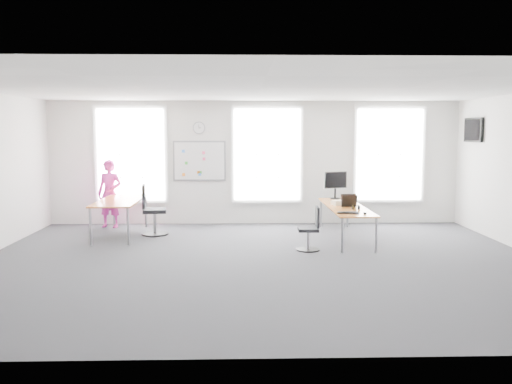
{
  "coord_description": "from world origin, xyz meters",
  "views": [
    {
      "loc": [
        -0.33,
        -9.23,
        2.29
      ],
      "look_at": [
        -0.05,
        1.2,
        1.1
      ],
      "focal_mm": 38.0,
      "sensor_mm": 36.0,
      "label": 1
    }
  ],
  "objects_px": {
    "desk_left": "(120,203)",
    "headphones": "(356,207)",
    "keyboard": "(348,213)",
    "person": "(110,194)",
    "desk_right": "(346,208)",
    "chair_left": "(152,213)",
    "monitor": "(335,183)",
    "chair_right": "(311,231)"
  },
  "relations": [
    {
      "from": "chair_right",
      "to": "monitor",
      "type": "relative_size",
      "value": 1.32
    },
    {
      "from": "desk_left",
      "to": "person",
      "type": "distance_m",
      "value": 1.13
    },
    {
      "from": "headphones",
      "to": "monitor",
      "type": "distance_m",
      "value": 1.74
    },
    {
      "from": "desk_left",
      "to": "headphones",
      "type": "xyz_separation_m",
      "value": [
        4.96,
        -0.94,
        0.01
      ]
    },
    {
      "from": "desk_right",
      "to": "chair_left",
      "type": "relative_size",
      "value": 2.57
    },
    {
      "from": "keyboard",
      "to": "headphones",
      "type": "relative_size",
      "value": 2.59
    },
    {
      "from": "desk_right",
      "to": "monitor",
      "type": "xyz_separation_m",
      "value": [
        -0.01,
        1.21,
        0.43
      ]
    },
    {
      "from": "desk_left",
      "to": "chair_left",
      "type": "xyz_separation_m",
      "value": [
        0.66,
        0.07,
        -0.24
      ]
    },
    {
      "from": "keyboard",
      "to": "person",
      "type": "bearing_deg",
      "value": 168.55
    },
    {
      "from": "chair_left",
      "to": "monitor",
      "type": "height_order",
      "value": "monitor"
    },
    {
      "from": "desk_left",
      "to": "person",
      "type": "xyz_separation_m",
      "value": [
        -0.47,
        1.03,
        0.08
      ]
    },
    {
      "from": "chair_left",
      "to": "headphones",
      "type": "bearing_deg",
      "value": -111.2
    },
    {
      "from": "desk_left",
      "to": "headphones",
      "type": "distance_m",
      "value": 5.05
    },
    {
      "from": "desk_right",
      "to": "chair_left",
      "type": "height_order",
      "value": "chair_left"
    },
    {
      "from": "person",
      "to": "keyboard",
      "type": "distance_m",
      "value": 5.74
    },
    {
      "from": "headphones",
      "to": "monitor",
      "type": "height_order",
      "value": "monitor"
    },
    {
      "from": "desk_right",
      "to": "person",
      "type": "distance_m",
      "value": 5.52
    },
    {
      "from": "chair_right",
      "to": "person",
      "type": "bearing_deg",
      "value": -118.97
    },
    {
      "from": "desk_right",
      "to": "desk_left",
      "type": "xyz_separation_m",
      "value": [
        -4.85,
        0.44,
        0.07
      ]
    },
    {
      "from": "chair_right",
      "to": "person",
      "type": "relative_size",
      "value": 0.53
    },
    {
      "from": "desk_right",
      "to": "person",
      "type": "relative_size",
      "value": 1.78
    },
    {
      "from": "desk_right",
      "to": "chair_left",
      "type": "xyz_separation_m",
      "value": [
        -4.19,
        0.52,
        -0.16
      ]
    },
    {
      "from": "person",
      "to": "desk_left",
      "type": "bearing_deg",
      "value": -53.26
    },
    {
      "from": "person",
      "to": "chair_right",
      "type": "bearing_deg",
      "value": -18.27
    },
    {
      "from": "monitor",
      "to": "desk_left",
      "type": "bearing_deg",
      "value": 169.25
    },
    {
      "from": "desk_left",
      "to": "chair_right",
      "type": "bearing_deg",
      "value": -21.72
    },
    {
      "from": "desk_left",
      "to": "monitor",
      "type": "distance_m",
      "value": 4.91
    },
    {
      "from": "chair_left",
      "to": "chair_right",
      "type": "bearing_deg",
      "value": -124.57
    },
    {
      "from": "desk_right",
      "to": "headphones",
      "type": "xyz_separation_m",
      "value": [
        0.11,
        -0.49,
        0.09
      ]
    },
    {
      "from": "chair_right",
      "to": "headphones",
      "type": "xyz_separation_m",
      "value": [
        0.99,
        0.64,
        0.37
      ]
    },
    {
      "from": "desk_left",
      "to": "keyboard",
      "type": "bearing_deg",
      "value": -17.21
    },
    {
      "from": "monitor",
      "to": "desk_right",
      "type": "bearing_deg",
      "value": -109.19
    },
    {
      "from": "desk_right",
      "to": "headphones",
      "type": "height_order",
      "value": "headphones"
    },
    {
      "from": "desk_right",
      "to": "person",
      "type": "xyz_separation_m",
      "value": [
        -5.32,
        1.47,
        0.15
      ]
    },
    {
      "from": "chair_right",
      "to": "person",
      "type": "distance_m",
      "value": 5.17
    },
    {
      "from": "chair_right",
      "to": "person",
      "type": "height_order",
      "value": "person"
    },
    {
      "from": "desk_left",
      "to": "person",
      "type": "height_order",
      "value": "person"
    },
    {
      "from": "person",
      "to": "chair_left",
      "type": "bearing_deg",
      "value": -27.91
    },
    {
      "from": "chair_right",
      "to": "monitor",
      "type": "distance_m",
      "value": 2.6
    },
    {
      "from": "chair_right",
      "to": "chair_left",
      "type": "bearing_deg",
      "value": -115.11
    },
    {
      "from": "desk_left",
      "to": "monitor",
      "type": "bearing_deg",
      "value": 8.99
    },
    {
      "from": "desk_right",
      "to": "headphones",
      "type": "relative_size",
      "value": 17.66
    }
  ]
}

